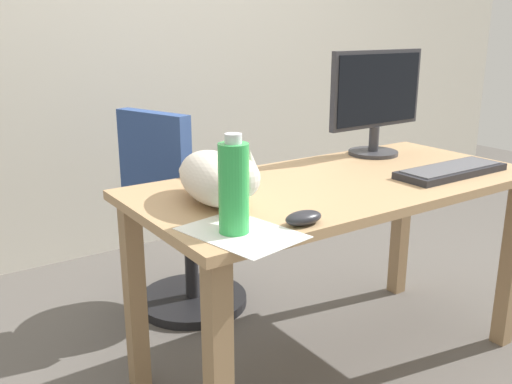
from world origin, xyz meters
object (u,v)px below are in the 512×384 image
object	(u,v)px
office_chair	(182,228)
water_bottle	(234,188)
monitor	(377,99)
keyboard	(451,171)
cat	(216,178)
computer_mouse	(304,218)

from	to	relation	value
office_chair	water_bottle	distance (m)	1.06
water_bottle	monitor	bearing A→B (deg)	25.35
keyboard	cat	xyz separation A→B (m)	(-0.86, 0.16, 0.07)
office_chair	cat	distance (m)	0.82
office_chair	water_bottle	world-z (taller)	water_bottle
computer_mouse	cat	bearing A→B (deg)	109.70
cat	computer_mouse	size ratio (longest dim) A/B	5.46
office_chair	keyboard	distance (m)	1.11
monitor	cat	size ratio (longest dim) A/B	0.80
cat	water_bottle	bearing A→B (deg)	-109.97
keyboard	cat	bearing A→B (deg)	169.35
keyboard	computer_mouse	size ratio (longest dim) A/B	4.00
office_chair	cat	xyz separation A→B (m)	(-0.22, -0.68, 0.41)
office_chair	computer_mouse	world-z (taller)	office_chair
cat	water_bottle	distance (m)	0.25
office_chair	keyboard	world-z (taller)	office_chair
monitor	computer_mouse	bearing A→B (deg)	-146.92
monitor	computer_mouse	xyz separation A→B (m)	(-0.77, -0.50, -0.21)
keyboard	water_bottle	distance (m)	0.95
monitor	computer_mouse	distance (m)	0.94
cat	monitor	bearing A→B (deg)	14.30
cat	office_chair	bearing A→B (deg)	71.97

